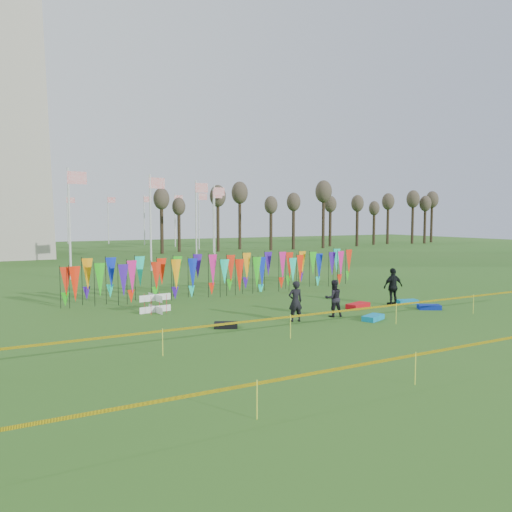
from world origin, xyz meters
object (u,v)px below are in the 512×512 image
person_right (393,287)px  kite_bag_teal (407,302)px  kite_bag_blue (429,307)px  kite_bag_black (226,325)px  person_mid (334,298)px  kite_bag_turquoise (373,318)px  person_left (295,301)px  box_kite (155,303)px  kite_bag_red (358,306)px

person_right → kite_bag_teal: 1.32m
kite_bag_blue → kite_bag_black: size_ratio=1.12×
person_mid → kite_bag_turquoise: bearing=140.3°
person_right → person_left: bearing=14.2°
person_mid → kite_bag_turquoise: 1.94m
box_kite → kite_bag_teal: 12.87m
kite_bag_red → kite_bag_teal: (3.10, -0.23, -0.02)m
box_kite → kite_bag_turquoise: bearing=-38.1°
person_mid → kite_bag_turquoise: size_ratio=1.49×
person_mid → kite_bag_black: 5.31m
person_left → person_right: size_ratio=0.92×
box_kite → kite_bag_turquoise: 10.02m
box_kite → person_mid: 8.31m
box_kite → person_mid: size_ratio=0.53×
person_right → kite_bag_blue: 2.04m
person_mid → kite_bag_teal: person_mid is taller
kite_bag_blue → person_left: bearing=174.5°
box_kite → person_left: (4.73, -4.80, 0.44)m
person_right → kite_bag_red: bearing=-0.3°
kite_bag_blue → kite_bag_red: size_ratio=0.81×
person_left → person_mid: (2.10, 0.07, -0.04)m
person_left → person_mid: 2.10m
kite_bag_turquoise → kite_bag_black: kite_bag_turquoise is taller
kite_bag_teal → kite_bag_blue: bearing=-98.6°
person_left → person_mid: bearing=-170.0°
person_left → kite_bag_teal: (7.56, 0.98, -0.78)m
person_left → kite_bag_turquoise: size_ratio=1.57×
kite_bag_red → kite_bag_blue: bearing=-34.0°
kite_bag_turquoise → kite_bag_red: bearing=63.0°
box_kite → person_left: size_ratio=0.50×
person_right → kite_bag_turquoise: bearing=40.5°
person_left → kite_bag_black: (-3.16, 0.31, -0.77)m
kite_bag_black → kite_bag_teal: bearing=3.6°
person_right → kite_bag_black: person_right is taller
kite_bag_turquoise → kite_bag_blue: (4.16, 0.68, -0.00)m
kite_bag_blue → kite_bag_black: bearing=174.5°
kite_bag_turquoise → kite_bag_blue: bearing=9.2°
kite_bag_turquoise → kite_bag_blue: kite_bag_turquoise is taller
person_right → person_mid: bearing=17.3°
person_mid → kite_bag_red: person_mid is taller
box_kite → kite_bag_black: (1.57, -4.49, -0.33)m
person_mid → kite_bag_black: person_mid is taller
person_right → kite_bag_black: size_ratio=2.02×
person_left → person_mid: person_left is taller
kite_bag_blue → person_right: bearing=113.9°
person_mid → kite_bag_black: (-5.25, 0.23, -0.73)m
kite_bag_black → person_left: bearing=-5.6°
person_mid → kite_bag_red: bearing=-139.9°
kite_bag_blue → kite_bag_black: 10.52m
person_left → kite_bag_black: size_ratio=1.86×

